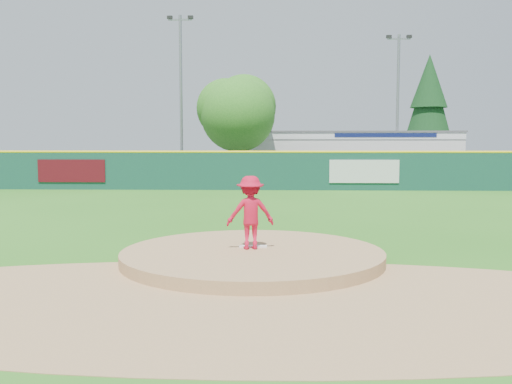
{
  "coord_description": "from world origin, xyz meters",
  "views": [
    {
      "loc": [
        0.5,
        -11.81,
        2.51
      ],
      "look_at": [
        0.0,
        2.0,
        1.3
      ],
      "focal_mm": 40.0,
      "sensor_mm": 36.0,
      "label": 1
    }
  ],
  "objects_px": {
    "conifer_tree": "(429,105)",
    "light_pole_left": "(181,90)",
    "pool_building_grp": "(349,153)",
    "deciduous_tree": "(238,110)",
    "van": "(290,171)",
    "light_pole_right": "(398,99)",
    "pitcher": "(250,212)",
    "playground_slide": "(31,171)"
  },
  "relations": [
    {
      "from": "conifer_tree",
      "to": "light_pole_left",
      "type": "distance_m",
      "value": 21.03
    },
    {
      "from": "pool_building_grp",
      "to": "deciduous_tree",
      "type": "relative_size",
      "value": 2.07
    },
    {
      "from": "van",
      "to": "pool_building_grp",
      "type": "xyz_separation_m",
      "value": [
        4.65,
        8.35,
        0.95
      ]
    },
    {
      "from": "pool_building_grp",
      "to": "light_pole_right",
      "type": "height_order",
      "value": "light_pole_right"
    },
    {
      "from": "light_pole_right",
      "to": "pitcher",
      "type": "bearing_deg",
      "value": -107.41
    },
    {
      "from": "van",
      "to": "deciduous_tree",
      "type": "height_order",
      "value": "deciduous_tree"
    },
    {
      "from": "deciduous_tree",
      "to": "playground_slide",
      "type": "bearing_deg",
      "value": -174.95
    },
    {
      "from": "pitcher",
      "to": "light_pole_left",
      "type": "bearing_deg",
      "value": -88.11
    },
    {
      "from": "deciduous_tree",
      "to": "light_pole_left",
      "type": "xyz_separation_m",
      "value": [
        -4.0,
        2.0,
        1.5
      ]
    },
    {
      "from": "pitcher",
      "to": "light_pole_right",
      "type": "relative_size",
      "value": 0.16
    },
    {
      "from": "playground_slide",
      "to": "conifer_tree",
      "type": "xyz_separation_m",
      "value": [
        28.13,
        12.16,
        4.87
      ]
    },
    {
      "from": "pitcher",
      "to": "deciduous_tree",
      "type": "relative_size",
      "value": 0.21
    },
    {
      "from": "pitcher",
      "to": "van",
      "type": "distance_m",
      "value": 23.54
    },
    {
      "from": "playground_slide",
      "to": "deciduous_tree",
      "type": "height_order",
      "value": "deciduous_tree"
    },
    {
      "from": "pitcher",
      "to": "conifer_tree",
      "type": "xyz_separation_m",
      "value": [
        13.05,
        35.86,
        4.52
      ]
    },
    {
      "from": "pitcher",
      "to": "van",
      "type": "height_order",
      "value": "pitcher"
    },
    {
      "from": "light_pole_right",
      "to": "pool_building_grp",
      "type": "bearing_deg",
      "value": 135.05
    },
    {
      "from": "deciduous_tree",
      "to": "pool_building_grp",
      "type": "bearing_deg",
      "value": 41.16
    },
    {
      "from": "light_pole_left",
      "to": "pool_building_grp",
      "type": "bearing_deg",
      "value": 22.6
    },
    {
      "from": "light_pole_left",
      "to": "conifer_tree",
      "type": "bearing_deg",
      "value": 25.35
    },
    {
      "from": "van",
      "to": "deciduous_tree",
      "type": "relative_size",
      "value": 0.68
    },
    {
      "from": "van",
      "to": "playground_slide",
      "type": "relative_size",
      "value": 2.06
    },
    {
      "from": "van",
      "to": "light_pole_right",
      "type": "height_order",
      "value": "light_pole_right"
    },
    {
      "from": "van",
      "to": "playground_slide",
      "type": "distance_m",
      "value": 16.49
    },
    {
      "from": "van",
      "to": "deciduous_tree",
      "type": "bearing_deg",
      "value": 86.76
    },
    {
      "from": "van",
      "to": "light_pole_left",
      "type": "relative_size",
      "value": 0.45
    },
    {
      "from": "pool_building_grp",
      "to": "deciduous_tree",
      "type": "bearing_deg",
      "value": -138.84
    },
    {
      "from": "pitcher",
      "to": "light_pole_right",
      "type": "xyz_separation_m",
      "value": [
        9.05,
        28.86,
        4.52
      ]
    },
    {
      "from": "playground_slide",
      "to": "light_pole_right",
      "type": "xyz_separation_m",
      "value": [
        24.13,
        5.16,
        4.87
      ]
    },
    {
      "from": "pitcher",
      "to": "pool_building_grp",
      "type": "relative_size",
      "value": 0.1
    },
    {
      "from": "playground_slide",
      "to": "deciduous_tree",
      "type": "relative_size",
      "value": 0.33
    },
    {
      "from": "deciduous_tree",
      "to": "light_pole_right",
      "type": "relative_size",
      "value": 0.74
    },
    {
      "from": "van",
      "to": "conifer_tree",
      "type": "height_order",
      "value": "conifer_tree"
    },
    {
      "from": "pool_building_grp",
      "to": "deciduous_tree",
      "type": "xyz_separation_m",
      "value": [
        -8.0,
        -6.99,
        2.89
      ]
    },
    {
      "from": "light_pole_right",
      "to": "playground_slide",
      "type": "bearing_deg",
      "value": -167.93
    },
    {
      "from": "conifer_tree",
      "to": "light_pole_left",
      "type": "height_order",
      "value": "light_pole_left"
    },
    {
      "from": "pool_building_grp",
      "to": "playground_slide",
      "type": "xyz_separation_m",
      "value": [
        -21.13,
        -8.16,
        -0.99
      ]
    },
    {
      "from": "van",
      "to": "pool_building_grp",
      "type": "relative_size",
      "value": 0.33
    },
    {
      "from": "pitcher",
      "to": "conifer_tree",
      "type": "bearing_deg",
      "value": -120.59
    },
    {
      "from": "pitcher",
      "to": "conifer_tree",
      "type": "relative_size",
      "value": 0.16
    },
    {
      "from": "van",
      "to": "light_pole_left",
      "type": "height_order",
      "value": "light_pole_left"
    },
    {
      "from": "playground_slide",
      "to": "light_pole_left",
      "type": "distance_m",
      "value": 11.06
    }
  ]
}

